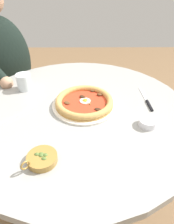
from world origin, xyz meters
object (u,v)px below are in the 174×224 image
at_px(cafe_chair_diner, 3,85).
at_px(olive_pan, 42,158).
at_px(pizza_on_plate, 84,102).
at_px(steak_knife, 147,102).
at_px(fork_utensil, 17,116).
at_px(ramekin_capers, 148,122).
at_px(diner_person, 11,89).
at_px(water_glass, 24,83).
at_px(dining_table, 79,125).

bearing_deg(cafe_chair_diner, olive_pan, 118.23).
distance_m(pizza_on_plate, cafe_chair_diner, 0.90).
distance_m(steak_knife, fork_utensil, 0.61).
distance_m(ramekin_capers, fork_utensil, 0.56).
xyz_separation_m(ramekin_capers, cafe_chair_diner, (0.89, -0.74, -0.23)).
relative_size(ramekin_capers, fork_utensil, 0.57).
distance_m(steak_knife, olive_pan, 0.56).
bearing_deg(diner_person, water_glass, 123.77).
xyz_separation_m(water_glass, ramekin_capers, (-0.57, 0.30, -0.02)).
relative_size(dining_table, steak_knife, 4.92).
bearing_deg(ramekin_capers, olive_pan, 24.52).
height_order(water_glass, fork_utensil, water_glass).
bearing_deg(olive_pan, steak_knife, -141.65).
relative_size(dining_table, water_glass, 12.47).
height_order(olive_pan, fork_utensil, olive_pan).
height_order(pizza_on_plate, steak_knife, pizza_on_plate).
bearing_deg(steak_knife, fork_utensil, 9.79).
height_order(steak_knife, fork_utensil, steak_knife).
bearing_deg(ramekin_capers, dining_table, -24.00).
xyz_separation_m(olive_pan, cafe_chair_diner, (0.49, -0.92, -0.23)).
bearing_deg(diner_person, ramekin_capers, 141.26).
bearing_deg(dining_table, water_glass, -31.33).
height_order(diner_person, cafe_chair_diner, diner_person).
relative_size(pizza_on_plate, ramekin_capers, 4.13).
height_order(steak_knife, diner_person, diner_person).
xyz_separation_m(ramekin_capers, diner_person, (0.80, -0.64, -0.21)).
relative_size(dining_table, cafe_chair_diner, 1.26).
relative_size(ramekin_capers, diner_person, 0.06).
relative_size(ramekin_capers, olive_pan, 0.67).
relative_size(steak_knife, cafe_chair_diner, 0.26).
height_order(ramekin_capers, fork_utensil, ramekin_capers).
bearing_deg(olive_pan, diner_person, -64.06).
xyz_separation_m(dining_table, pizza_on_plate, (-0.03, -0.02, 0.13)).
height_order(fork_utensil, cafe_chair_diner, cafe_chair_diner).
relative_size(diner_person, cafe_chair_diner, 1.44).
xyz_separation_m(diner_person, cafe_chair_diner, (0.09, -0.10, -0.03)).
xyz_separation_m(ramekin_capers, olive_pan, (0.40, 0.18, -0.00)).
bearing_deg(water_glass, steak_knife, 167.71).
height_order(dining_table, diner_person, diner_person).
bearing_deg(diner_person, fork_utensil, 113.11).
bearing_deg(diner_person, dining_table, 134.97).
bearing_deg(cafe_chair_diner, fork_utensil, 116.76).
bearing_deg(olive_pan, pizza_on_plate, -113.35).
distance_m(dining_table, cafe_chair_diner, 0.87).
relative_size(water_glass, diner_person, 0.07).
xyz_separation_m(ramekin_capers, fork_utensil, (0.55, -0.06, -0.01)).
bearing_deg(steak_knife, dining_table, 6.96).
bearing_deg(cafe_chair_diner, ramekin_capers, 140.44).
bearing_deg(dining_table, ramekin_capers, 156.00).
distance_m(water_glass, ramekin_capers, 0.65).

